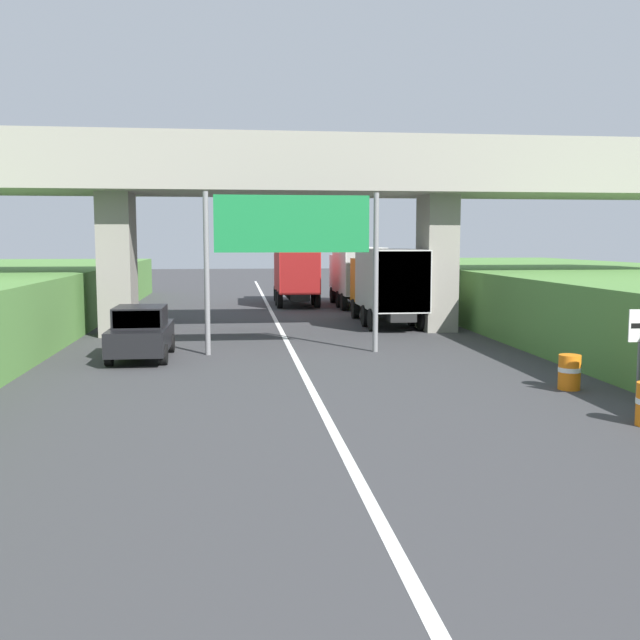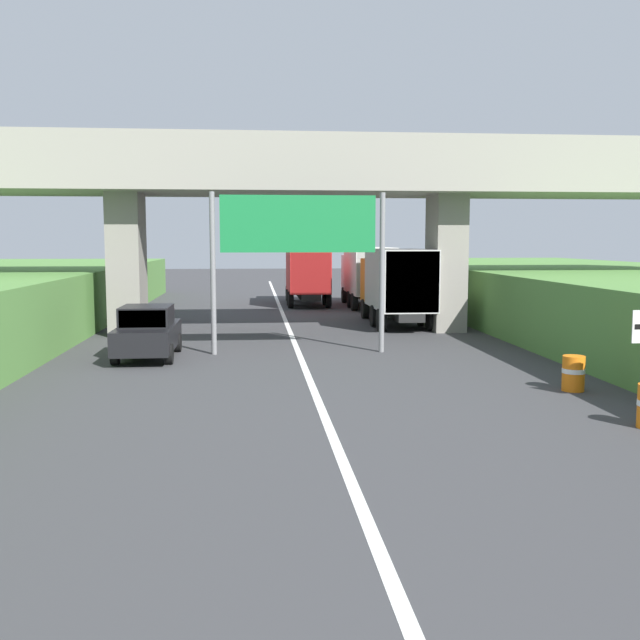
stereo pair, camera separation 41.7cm
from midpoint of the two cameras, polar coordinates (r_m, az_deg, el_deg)
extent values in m
cube|color=white|center=(24.20, -2.61, -2.74)|extent=(0.20, 88.64, 0.01)
cube|color=gray|center=(30.07, -3.53, 10.98)|extent=(40.00, 4.80, 1.10)
cube|color=gray|center=(27.98, -3.28, 13.60)|extent=(40.00, 0.36, 1.10)
cube|color=gray|center=(32.39, -3.77, 12.60)|extent=(40.00, 0.36, 1.10)
cube|color=gray|center=(30.34, -16.14, 4.26)|extent=(1.30, 2.20, 5.72)
cube|color=gray|center=(31.08, 8.87, 4.48)|extent=(1.30, 2.20, 5.72)
cylinder|color=slate|center=(24.19, -9.46, 3.62)|extent=(0.18, 0.18, 5.42)
cylinder|color=slate|center=(24.59, 3.96, 3.73)|extent=(0.18, 0.18, 5.42)
cube|color=#167238|center=(24.20, -2.72, 7.62)|extent=(5.20, 0.12, 1.90)
cube|color=white|center=(24.19, -2.71, 7.62)|extent=(4.89, 0.01, 1.67)
cylinder|color=slate|center=(18.22, 23.37, -2.75)|extent=(0.08, 0.08, 2.20)
cube|color=black|center=(42.00, 2.54, 1.99)|extent=(1.10, 7.30, 0.36)
cube|color=silver|center=(44.49, 2.00, 3.82)|extent=(2.10, 2.10, 2.10)
cube|color=#2D3842|center=(45.49, 1.81, 4.25)|extent=(1.89, 0.06, 0.90)
cube|color=silver|center=(40.88, 2.79, 3.95)|extent=(2.30, 5.20, 2.60)
cube|color=#A8A8A4|center=(38.34, 3.43, 3.79)|extent=(2.21, 0.04, 2.50)
cylinder|color=black|center=(44.44, 0.76, 2.00)|extent=(0.30, 0.96, 0.96)
cylinder|color=black|center=(44.73, 3.23, 2.02)|extent=(0.30, 0.96, 0.96)
cylinder|color=black|center=(39.41, 1.58, 1.45)|extent=(0.30, 0.96, 0.96)
cylinder|color=black|center=(39.77, 4.63, 1.48)|extent=(0.30, 0.96, 0.96)
cylinder|color=black|center=(41.07, 1.24, 1.65)|extent=(0.30, 0.96, 0.96)
cylinder|color=black|center=(41.43, 4.17, 1.67)|extent=(0.30, 0.96, 0.96)
cube|color=black|center=(43.34, -2.28, 2.13)|extent=(1.10, 7.30, 0.36)
cube|color=red|center=(45.86, -2.54, 3.89)|extent=(2.10, 2.10, 2.10)
cube|color=#2D3842|center=(46.87, -2.63, 4.31)|extent=(1.89, 0.06, 0.90)
cube|color=red|center=(42.21, -2.17, 4.03)|extent=(2.30, 5.20, 2.60)
cube|color=maroon|center=(39.64, -1.88, 3.88)|extent=(2.21, 0.04, 2.50)
cylinder|color=black|center=(45.88, -3.74, 2.12)|extent=(0.30, 0.96, 0.96)
cylinder|color=black|center=(46.02, -1.33, 2.15)|extent=(0.30, 0.96, 0.96)
cylinder|color=black|center=(40.82, -3.50, 1.61)|extent=(0.30, 0.96, 0.96)
cylinder|color=black|center=(40.99, -0.51, 1.64)|extent=(0.30, 0.96, 0.96)
cylinder|color=black|center=(42.50, -3.63, 1.79)|extent=(0.30, 0.96, 0.96)
cylinder|color=black|center=(42.67, -0.76, 1.82)|extent=(0.30, 0.96, 0.96)
cube|color=black|center=(33.05, 4.84, 0.81)|extent=(1.10, 7.30, 0.36)
cube|color=orange|center=(35.50, 4.02, 3.19)|extent=(2.10, 2.10, 2.10)
cube|color=#2D3842|center=(36.49, 3.72, 3.74)|extent=(1.89, 0.06, 0.90)
cube|color=#B7B7B2|center=(31.91, 5.25, 3.28)|extent=(2.30, 5.20, 2.60)
cube|color=gray|center=(29.40, 6.29, 3.01)|extent=(2.21, 0.04, 2.50)
cylinder|color=black|center=(35.44, 2.46, 0.91)|extent=(0.30, 0.96, 0.96)
cylinder|color=black|center=(35.80, 5.53, 0.94)|extent=(0.30, 0.96, 0.96)
cylinder|color=black|center=(30.44, 3.80, 0.01)|extent=(0.30, 0.96, 0.96)
cylinder|color=black|center=(30.90, 7.71, 0.06)|extent=(0.30, 0.96, 0.96)
cylinder|color=black|center=(32.09, 3.25, 0.34)|extent=(0.30, 0.96, 0.96)
cylinder|color=black|center=(32.53, 6.97, 0.38)|extent=(0.30, 0.96, 0.96)
cube|color=black|center=(23.98, -14.46, -1.34)|extent=(1.76, 4.10, 0.76)
cube|color=black|center=(23.75, -14.55, 0.28)|extent=(1.56, 1.90, 0.64)
cube|color=#2D3842|center=(22.84, -14.86, 0.05)|extent=(1.44, 0.06, 0.54)
cylinder|color=black|center=(25.39, -15.89, -1.83)|extent=(0.22, 0.64, 0.64)
cylinder|color=black|center=(25.18, -12.20, -1.80)|extent=(0.22, 0.64, 0.64)
cylinder|color=black|center=(22.91, -16.89, -2.72)|extent=(0.22, 0.64, 0.64)
cylinder|color=black|center=(22.68, -12.80, -2.70)|extent=(0.22, 0.64, 0.64)
cylinder|color=orange|center=(19.48, 18.59, -3.94)|extent=(0.56, 0.56, 0.90)
cylinder|color=white|center=(19.47, 18.59, -3.74)|extent=(0.57, 0.57, 0.12)
camera|label=1|loc=(0.21, -90.73, -0.08)|focal=40.37mm
camera|label=2|loc=(0.21, 89.27, 0.08)|focal=40.37mm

